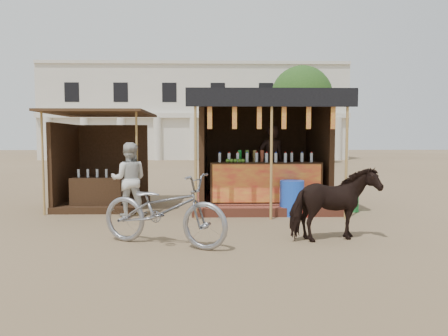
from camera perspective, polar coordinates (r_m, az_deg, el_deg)
The scene contains 11 objects.
ground at distance 7.06m, azimuth 0.27°, elevation -9.88°, with size 120.00×120.00×0.00m, color #846B4C.
main_stall at distance 10.30m, azimuth 5.48°, elevation 0.33°, with size 3.60×3.61×2.78m.
secondary_stall at distance 10.55m, azimuth -17.66°, elevation -0.75°, with size 2.40×2.40×2.38m.
cow at distance 6.93m, azimuth 15.43°, elevation -5.02°, with size 0.67×1.47×1.25m, color black.
motorbike at distance 6.50m, azimuth -8.62°, elevation -5.87°, with size 0.77×2.22×1.17m, color gray.
bystander at distance 9.10m, azimuth -13.41°, elevation -1.60°, with size 0.80×0.62×1.64m, color silver.
blue_barrel at distance 9.10m, azimuth 9.67°, elevation -4.24°, with size 0.54×0.54×0.79m, color blue.
red_crate at distance 9.17m, azimuth 11.85°, elevation -5.76°, with size 0.40×0.41×0.30m, color #AB251C.
cooler at distance 9.95m, azimuth 16.57°, elevation -4.59°, with size 0.66×0.46×0.46m.
background_building at distance 36.91m, azimuth -4.05°, elevation 7.59°, with size 26.00×7.45×8.18m.
tree at distance 29.74m, azimuth 10.58°, elevation 9.65°, with size 4.50×4.40×7.00m.
Camera 1 is at (-0.17, -6.85, 1.70)m, focal length 32.00 mm.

